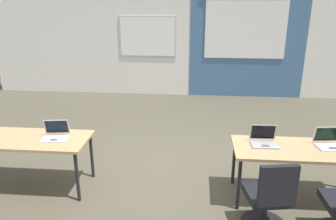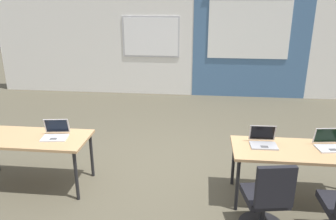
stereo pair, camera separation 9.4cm
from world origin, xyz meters
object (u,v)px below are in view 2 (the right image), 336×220
object	(u,v)px
desk_near_left	(29,141)
laptop_near_right_end	(329,144)
laptop_near_left_inner	(55,134)
desk_near_right	(297,154)
laptop_near_right_inner	(263,141)
chair_near_right_inner	(266,203)

from	to	relation	value
desk_near_left	laptop_near_right_end	distance (m)	3.90
desk_near_left	laptop_near_left_inner	world-z (taller)	laptop_near_left_inner
desk_near_right	laptop_near_right_inner	xyz separation A→B (m)	(-0.41, 0.09, 0.11)
desk_near_right	laptop_near_left_inner	distance (m)	3.14
desk_near_left	desk_near_right	xyz separation A→B (m)	(3.50, 0.00, 0.00)
chair_near_right_inner	laptop_near_left_inner	bearing A→B (deg)	-24.93
laptop_near_right_end	laptop_near_right_inner	xyz separation A→B (m)	(-0.81, -0.00, -0.00)
desk_near_right	laptop_near_right_end	distance (m)	0.42
desk_near_left	laptop_near_right_end	size ratio (longest dim) A/B	4.39
desk_near_right	laptop_near_left_inner	xyz separation A→B (m)	(-3.14, 0.04, 0.11)
laptop_near_right_inner	desk_near_right	bearing A→B (deg)	-14.22
laptop_near_right_end	laptop_near_left_inner	distance (m)	3.53
laptop_near_right_end	laptop_near_right_inner	size ratio (longest dim) A/B	1.08
laptop_near_right_inner	laptop_near_left_inner	xyz separation A→B (m)	(-2.73, -0.05, -0.00)
desk_near_right	laptop_near_right_end	bearing A→B (deg)	13.32
desk_near_left	laptop_near_left_inner	distance (m)	0.38
desk_near_left	chair_near_right_inner	size ratio (longest dim) A/B	1.74
laptop_near_right_end	chair_near_right_inner	xyz separation A→B (m)	(-0.86, -0.78, -0.39)
desk_near_right	laptop_near_right_end	world-z (taller)	laptop_near_right_end
desk_near_right	laptop_near_left_inner	bearing A→B (deg)	179.31
laptop_near_right_end	laptop_near_right_inner	bearing A→B (deg)	172.50
desk_near_right	laptop_near_right_inner	distance (m)	0.43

